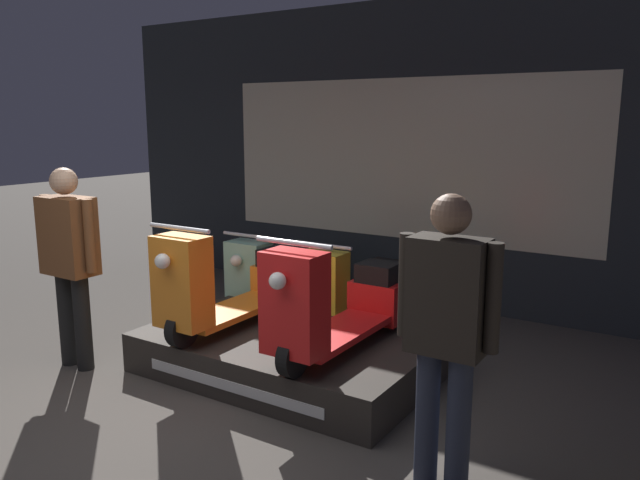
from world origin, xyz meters
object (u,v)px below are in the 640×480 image
object	(u,v)px
scooter_backrow_1	(352,292)
person_left_browsing	(69,252)
scooter_backrow_0	(281,280)
person_right_browsing	(447,323)
scooter_display_left	(230,286)
scooter_display_right	(336,306)

from	to	relation	value
scooter_backrow_1	person_left_browsing	world-z (taller)	person_left_browsing
scooter_backrow_0	scooter_backrow_1	bearing A→B (deg)	0.00
person_left_browsing	person_right_browsing	distance (m)	3.12
scooter_display_left	scooter_backrow_1	size ratio (longest dim) A/B	1.00
scooter_display_left	scooter_backrow_0	bearing A→B (deg)	109.14
scooter_display_right	person_right_browsing	bearing A→B (deg)	-33.29
scooter_display_right	scooter_display_left	bearing A→B (deg)	180.00
scooter_backrow_1	scooter_display_right	bearing A→B (deg)	-65.04
scooter_backrow_0	person_left_browsing	bearing A→B (deg)	-104.94
scooter_display_left	scooter_backrow_1	xyz separation A→B (m)	(0.38, 1.33, -0.31)
scooter_display_right	scooter_backrow_0	world-z (taller)	scooter_display_right
scooter_display_left	scooter_backrow_1	bearing A→B (deg)	74.00
scooter_display_left	scooter_backrow_0	size ratio (longest dim) A/B	1.00
scooter_backrow_1	person_left_browsing	size ratio (longest dim) A/B	0.98
person_right_browsing	scooter_display_right	bearing A→B (deg)	146.71
scooter_display_right	scooter_backrow_0	bearing A→B (deg)	137.71
scooter_display_left	scooter_display_right	xyz separation A→B (m)	(1.00, 0.00, 0.00)
person_left_browsing	scooter_display_left	bearing A→B (deg)	35.76
scooter_display_left	person_left_browsing	distance (m)	1.28
person_left_browsing	scooter_backrow_0	bearing A→B (deg)	75.06
scooter_backrow_0	person_right_browsing	size ratio (longest dim) A/B	0.98
scooter_display_left	person_left_browsing	size ratio (longest dim) A/B	0.98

